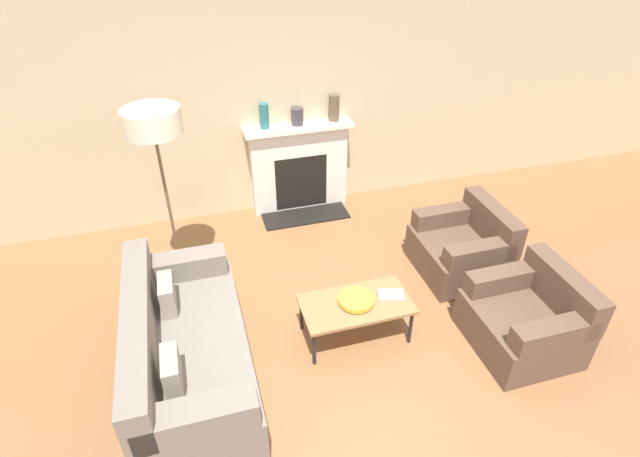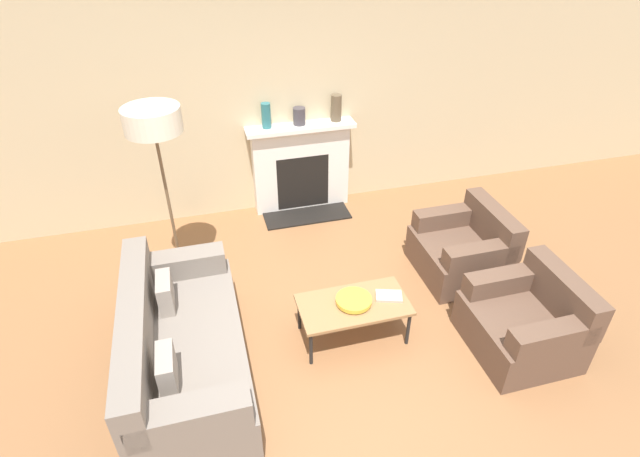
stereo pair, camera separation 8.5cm
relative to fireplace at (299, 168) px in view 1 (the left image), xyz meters
The scene contains 13 objects.
ground_plane 2.78m from the fireplace, 94.53° to the right, with size 18.00×18.00×0.00m, color brown.
wall_back 0.94m from the fireplace, 146.12° to the left, with size 18.00×0.06×2.90m.
fireplace is the anchor object (origin of this frame).
couch 2.91m from the fireplace, 122.95° to the right, with size 0.89×1.88×0.85m.
armchair_near 3.16m from the fireplace, 65.05° to the right, with size 0.83×0.88×0.74m.
armchair_far 2.21m from the fireplace, 52.81° to the right, with size 0.83×0.88×0.74m.
coffee_table 2.36m from the fireplace, 92.14° to the right, with size 0.97×0.52×0.40m.
bowl 2.35m from the fireplace, 92.10° to the right, with size 0.32×0.32×0.05m.
book 2.37m from the fireplace, 84.16° to the right, with size 0.27×0.21×0.02m.
floor_lamp 2.17m from the fireplace, 146.00° to the right, with size 0.51×0.51×1.86m.
mantel_vase_left 0.82m from the fireplace, behind, with size 0.11×0.11×0.29m.
mantel_vase_center_left 0.67m from the fireplace, 109.76° to the left, with size 0.15×0.15×0.20m.
mantel_vase_center_right 0.85m from the fireplace, ahead, with size 0.13×0.13×0.32m.
Camera 1 is at (-1.09, -2.67, 3.40)m, focal length 28.00 mm.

